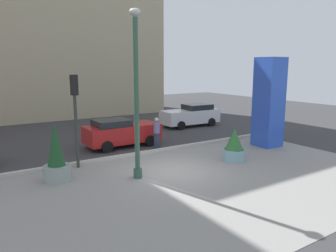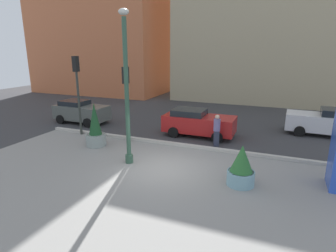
{
  "view_description": "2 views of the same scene",
  "coord_description": "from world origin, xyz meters",
  "px_view_note": "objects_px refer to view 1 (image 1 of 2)",
  "views": [
    {
      "loc": [
        -7.58,
        -11.49,
        4.58
      ],
      "look_at": [
        -0.02,
        0.28,
        1.99
      ],
      "focal_mm": 34.49,
      "sensor_mm": 36.0,
      "label": 1
    },
    {
      "loc": [
        4.67,
        -10.75,
        5.15
      ],
      "look_at": [
        -0.04,
        0.73,
        1.77
      ],
      "focal_mm": 30.28,
      "sensor_mm": 36.0,
      "label": 2
    }
  ],
  "objects_px": {
    "art_pillar_blue": "(269,102)",
    "potted_plant_near_left": "(234,146)",
    "lamp_post": "(136,99)",
    "traffic_light_far_side": "(75,106)",
    "potted_plant_mid_plaza": "(56,158)",
    "pedestrian_on_sidewalk": "(157,131)",
    "car_far_lane": "(121,132)",
    "car_curb_west": "(191,115)"
  },
  "relations": [
    {
      "from": "potted_plant_near_left",
      "to": "traffic_light_far_side",
      "type": "height_order",
      "value": "traffic_light_far_side"
    },
    {
      "from": "lamp_post",
      "to": "art_pillar_blue",
      "type": "distance_m",
      "value": 9.02
    },
    {
      "from": "potted_plant_near_left",
      "to": "car_curb_west",
      "type": "bearing_deg",
      "value": 66.0
    },
    {
      "from": "art_pillar_blue",
      "to": "potted_plant_near_left",
      "type": "relative_size",
      "value": 3.11
    },
    {
      "from": "art_pillar_blue",
      "to": "car_curb_west",
      "type": "height_order",
      "value": "art_pillar_blue"
    },
    {
      "from": "traffic_light_far_side",
      "to": "car_curb_west",
      "type": "bearing_deg",
      "value": 28.0
    },
    {
      "from": "car_curb_west",
      "to": "car_far_lane",
      "type": "bearing_deg",
      "value": -157.44
    },
    {
      "from": "lamp_post",
      "to": "potted_plant_near_left",
      "type": "xyz_separation_m",
      "value": [
        5.15,
        -0.32,
        -2.56
      ]
    },
    {
      "from": "potted_plant_mid_plaza",
      "to": "pedestrian_on_sidewalk",
      "type": "distance_m",
      "value": 6.6
    },
    {
      "from": "art_pillar_blue",
      "to": "car_curb_west",
      "type": "bearing_deg",
      "value": 89.21
    },
    {
      "from": "potted_plant_mid_plaza",
      "to": "traffic_light_far_side",
      "type": "distance_m",
      "value": 2.64
    },
    {
      "from": "traffic_light_far_side",
      "to": "lamp_post",
      "type": "bearing_deg",
      "value": -58.95
    },
    {
      "from": "traffic_light_far_side",
      "to": "pedestrian_on_sidewalk",
      "type": "relative_size",
      "value": 2.39
    },
    {
      "from": "lamp_post",
      "to": "car_curb_west",
      "type": "height_order",
      "value": "lamp_post"
    },
    {
      "from": "lamp_post",
      "to": "traffic_light_far_side",
      "type": "xyz_separation_m",
      "value": [
        -1.65,
        2.75,
        -0.43
      ]
    },
    {
      "from": "potted_plant_mid_plaza",
      "to": "art_pillar_blue",
      "type": "bearing_deg",
      "value": -2.7
    },
    {
      "from": "potted_plant_mid_plaza",
      "to": "lamp_post",
      "type": "bearing_deg",
      "value": -26.42
    },
    {
      "from": "car_far_lane",
      "to": "car_curb_west",
      "type": "bearing_deg",
      "value": 22.56
    },
    {
      "from": "lamp_post",
      "to": "car_far_lane",
      "type": "distance_m",
      "value": 6.18
    },
    {
      "from": "lamp_post",
      "to": "car_curb_west",
      "type": "relative_size",
      "value": 1.47
    },
    {
      "from": "car_far_lane",
      "to": "pedestrian_on_sidewalk",
      "type": "bearing_deg",
      "value": -45.37
    },
    {
      "from": "car_far_lane",
      "to": "car_curb_west",
      "type": "height_order",
      "value": "car_curb_west"
    },
    {
      "from": "lamp_post",
      "to": "car_far_lane",
      "type": "height_order",
      "value": "lamp_post"
    },
    {
      "from": "lamp_post",
      "to": "car_curb_west",
      "type": "xyz_separation_m",
      "value": [
        9.05,
        8.44,
        -2.45
      ]
    },
    {
      "from": "potted_plant_mid_plaza",
      "to": "pedestrian_on_sidewalk",
      "type": "height_order",
      "value": "potted_plant_mid_plaza"
    },
    {
      "from": "lamp_post",
      "to": "traffic_light_far_side",
      "type": "bearing_deg",
      "value": 121.05
    },
    {
      "from": "potted_plant_mid_plaza",
      "to": "pedestrian_on_sidewalk",
      "type": "relative_size",
      "value": 1.36
    },
    {
      "from": "traffic_light_far_side",
      "to": "car_far_lane",
      "type": "bearing_deg",
      "value": 38.08
    },
    {
      "from": "potted_plant_mid_plaza",
      "to": "car_curb_west",
      "type": "distance_m",
      "value": 13.85
    },
    {
      "from": "potted_plant_mid_plaza",
      "to": "car_far_lane",
      "type": "bearing_deg",
      "value": 40.42
    },
    {
      "from": "potted_plant_near_left",
      "to": "pedestrian_on_sidewalk",
      "type": "xyz_separation_m",
      "value": [
        -1.92,
        4.19,
        0.25
      ]
    },
    {
      "from": "art_pillar_blue",
      "to": "car_far_lane",
      "type": "xyz_separation_m",
      "value": [
        -7.22,
        4.51,
        -1.72
      ]
    },
    {
      "from": "art_pillar_blue",
      "to": "potted_plant_mid_plaza",
      "type": "relative_size",
      "value": 2.12
    },
    {
      "from": "art_pillar_blue",
      "to": "lamp_post",
      "type": "bearing_deg",
      "value": -174.33
    },
    {
      "from": "potted_plant_mid_plaza",
      "to": "potted_plant_near_left",
      "type": "height_order",
      "value": "potted_plant_mid_plaza"
    },
    {
      "from": "art_pillar_blue",
      "to": "potted_plant_mid_plaza",
      "type": "height_order",
      "value": "art_pillar_blue"
    },
    {
      "from": "car_curb_west",
      "to": "pedestrian_on_sidewalk",
      "type": "distance_m",
      "value": 7.4
    },
    {
      "from": "car_curb_west",
      "to": "pedestrian_on_sidewalk",
      "type": "relative_size",
      "value": 2.61
    },
    {
      "from": "lamp_post",
      "to": "potted_plant_near_left",
      "type": "distance_m",
      "value": 5.76
    },
    {
      "from": "traffic_light_far_side",
      "to": "pedestrian_on_sidewalk",
      "type": "distance_m",
      "value": 5.35
    },
    {
      "from": "potted_plant_mid_plaza",
      "to": "car_far_lane",
      "type": "height_order",
      "value": "potted_plant_mid_plaza"
    },
    {
      "from": "art_pillar_blue",
      "to": "pedestrian_on_sidewalk",
      "type": "xyz_separation_m",
      "value": [
        -5.72,
        2.99,
        -1.56
      ]
    }
  ]
}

